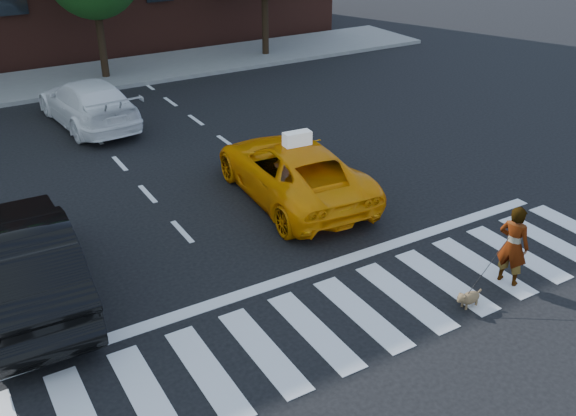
{
  "coord_description": "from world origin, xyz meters",
  "views": [
    {
      "loc": [
        -5.89,
        -7.32,
        6.91
      ],
      "look_at": [
        -0.12,
        2.36,
        1.1
      ],
      "focal_mm": 40.0,
      "sensor_mm": 36.0,
      "label": 1
    }
  ],
  "objects_px": {
    "taxi": "(293,170)",
    "white_suv": "(88,103)",
    "black_sedan": "(21,260)",
    "woman": "(513,245)",
    "dog": "(468,298)"
  },
  "relations": [
    {
      "from": "black_sedan",
      "to": "woman",
      "type": "height_order",
      "value": "black_sedan"
    },
    {
      "from": "taxi",
      "to": "white_suv",
      "type": "relative_size",
      "value": 1.03
    },
    {
      "from": "taxi",
      "to": "white_suv",
      "type": "height_order",
      "value": "white_suv"
    },
    {
      "from": "taxi",
      "to": "black_sedan",
      "type": "distance_m",
      "value": 6.51
    },
    {
      "from": "black_sedan",
      "to": "white_suv",
      "type": "height_order",
      "value": "black_sedan"
    },
    {
      "from": "taxi",
      "to": "white_suv",
      "type": "distance_m",
      "value": 8.14
    },
    {
      "from": "taxi",
      "to": "black_sedan",
      "type": "xyz_separation_m",
      "value": [
        -6.4,
        -1.18,
        0.13
      ]
    },
    {
      "from": "black_sedan",
      "to": "woman",
      "type": "xyz_separation_m",
      "value": [
        8.0,
        -4.13,
        -0.02
      ]
    },
    {
      "from": "black_sedan",
      "to": "dog",
      "type": "distance_m",
      "value": 8.06
    },
    {
      "from": "taxi",
      "to": "white_suv",
      "type": "xyz_separation_m",
      "value": [
        -2.8,
        7.65,
        0.01
      ]
    },
    {
      "from": "black_sedan",
      "to": "dog",
      "type": "height_order",
      "value": "black_sedan"
    },
    {
      "from": "dog",
      "to": "black_sedan",
      "type": "bearing_deg",
      "value": 149.0
    },
    {
      "from": "woman",
      "to": "dog",
      "type": "xyz_separation_m",
      "value": [
        -1.23,
        -0.2,
        -0.62
      ]
    },
    {
      "from": "black_sedan",
      "to": "white_suv",
      "type": "xyz_separation_m",
      "value": [
        3.6,
        8.83,
        -0.12
      ]
    },
    {
      "from": "black_sedan",
      "to": "woman",
      "type": "relative_size",
      "value": 3.11
    }
  ]
}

